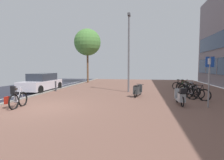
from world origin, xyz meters
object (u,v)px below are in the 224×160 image
at_px(bicycle_rack_01, 193,93).
at_px(bicycle_rack_03, 189,90).
at_px(bicycle_rack_05, 185,88).
at_px(bicycle_rack_02, 189,91).
at_px(parking_sign, 209,76).
at_px(lamp_post, 129,49).
at_px(bollard_far, 56,86).
at_px(scooter_mid, 181,97).
at_px(street_tree, 87,42).
at_px(bollard_near, 15,95).
at_px(bicycle_rack_06, 184,87).
at_px(bicycle_foreground, 17,99).
at_px(bicycle_rack_04, 188,89).
at_px(bicycle_rack_00, 198,94).
at_px(bicycle_rack_07, 180,86).
at_px(scooter_near, 137,91).
at_px(parked_car_near, 42,83).

relative_size(bicycle_rack_01, bicycle_rack_03, 0.99).
bearing_deg(bicycle_rack_01, bicycle_rack_05, 88.40).
relative_size(bicycle_rack_02, parking_sign, 0.52).
xyz_separation_m(lamp_post, bollard_far, (-5.80, -0.59, -2.91)).
relative_size(lamp_post, bollard_far, 7.32).
relative_size(scooter_mid, bollard_far, 2.15).
height_order(street_tree, bollard_near, street_tree).
distance_m(bicycle_rack_05, bicycle_rack_06, 0.70).
height_order(bicycle_foreground, bicycle_rack_05, bicycle_foreground).
bearing_deg(bicycle_rack_02, scooter_mid, -111.00).
bearing_deg(bicycle_rack_04, bicycle_rack_03, -95.21).
bearing_deg(bollard_far, bicycle_rack_00, -11.62).
height_order(bicycle_rack_01, scooter_mid, scooter_mid).
bearing_deg(bicycle_rack_01, bicycle_rack_07, 90.07).
bearing_deg(bicycle_rack_00, lamp_post, 148.33).
distance_m(bicycle_rack_02, bollard_far, 10.02).
relative_size(bicycle_rack_03, bicycle_rack_07, 0.95).
distance_m(parking_sign, lamp_post, 6.54).
bearing_deg(bicycle_rack_07, street_tree, 151.54).
distance_m(scooter_near, parking_sign, 4.48).
bearing_deg(bicycle_rack_02, parking_sign, -89.02).
height_order(bicycle_foreground, bicycle_rack_07, bicycle_foreground).
bearing_deg(bicycle_foreground, bicycle_rack_02, 28.82).
distance_m(scooter_near, bollard_near, 7.25).
height_order(bicycle_rack_00, bollard_far, bicycle_rack_00).
distance_m(bicycle_rack_03, scooter_mid, 3.93).
height_order(bicycle_rack_03, scooter_mid, scooter_mid).
distance_m(bicycle_foreground, parked_car_near, 6.18).
relative_size(bicycle_rack_01, parked_car_near, 0.29).
xyz_separation_m(bicycle_rack_01, bicycle_rack_06, (0.20, 3.46, 0.01)).
relative_size(bicycle_rack_00, scooter_mid, 0.71).
relative_size(bicycle_foreground, parked_car_near, 0.36).
bearing_deg(bicycle_rack_00, scooter_mid, -128.77).
xyz_separation_m(bicycle_rack_01, bicycle_rack_02, (-0.07, 0.69, 0.01)).
bearing_deg(parking_sign, bicycle_rack_03, 88.77).
relative_size(bicycle_rack_03, bicycle_rack_06, 0.95).
xyz_separation_m(bicycle_foreground, bicycle_rack_04, (9.27, 6.37, -0.05)).
bearing_deg(bicycle_rack_04, street_tree, 143.50).
bearing_deg(parked_car_near, lamp_post, 4.17).
relative_size(bicycle_rack_02, bollard_near, 1.42).
relative_size(street_tree, bollard_far, 8.06).
relative_size(parked_car_near, parking_sign, 1.65).
distance_m(bicycle_rack_02, bicycle_rack_06, 2.78).
relative_size(bicycle_rack_01, lamp_post, 0.20).
bearing_deg(parked_car_near, bicycle_rack_03, -0.45).
relative_size(parked_car_near, street_tree, 0.62).
xyz_separation_m(bicycle_rack_04, lamp_post, (-4.40, -0.08, 2.97)).
bearing_deg(bicycle_rack_00, bicycle_rack_07, 91.10).
xyz_separation_m(bicycle_rack_06, scooter_near, (-3.72, -3.55, 0.06)).
distance_m(scooter_mid, bollard_far, 9.59).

